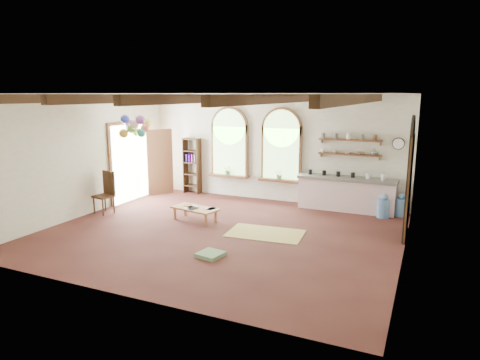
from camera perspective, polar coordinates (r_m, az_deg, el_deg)
The scene contains 27 objects.
floor at distance 10.11m, azimuth -2.57°, elevation -7.02°, with size 8.00×8.00×0.00m, color #522621.
ceiling_beams at distance 9.59m, azimuth -2.74°, elevation 10.84°, with size 6.20×6.80×0.18m, color #372311, non-canonical shape.
window_left at distance 13.37m, azimuth -1.41°, elevation 4.70°, with size 1.30×0.28×2.20m.
window_right at distance 12.74m, azimuth 5.52°, elevation 4.31°, with size 1.30×0.28×2.20m.
left_doorway at distance 13.41m, azimuth -14.35°, elevation 2.29°, with size 0.10×1.90×2.50m, color brown.
right_doorway at distance 10.28m, azimuth 21.50°, elevation -1.15°, with size 0.10×1.30×2.40m, color black.
kitchen_counter at distance 12.24m, azimuth 13.99°, elevation -1.77°, with size 2.68×0.62×0.94m.
wall_shelf_lower at distance 12.22m, azimuth 14.38°, elevation 3.32°, with size 1.70×0.24×0.04m, color brown.
wall_shelf_upper at distance 12.17m, azimuth 14.47°, elevation 5.18°, with size 1.70×0.24×0.04m, color brown.
wall_clock at distance 12.10m, azimuth 20.37°, elevation 4.56°, with size 0.32×0.32×0.04m, color black.
bookshelf at distance 13.99m, azimuth -6.40°, elevation 1.90°, with size 0.53×0.32×1.80m.
coffee_table at distance 11.00m, azimuth -6.03°, elevation -3.89°, with size 1.29×0.78×0.34m.
side_chair at distance 12.20m, azimuth -17.60°, elevation -2.71°, with size 0.52×0.52×1.14m.
floor_mat at distance 10.04m, azimuth 3.41°, elevation -7.11°, with size 1.73×1.07×0.02m, color tan.
floor_cushion at distance 8.69m, azimuth -3.95°, elevation -9.88°, with size 0.47×0.47×0.08m, color #688C61.
water_jug_a at distance 12.13m, azimuth 20.69°, elevation -3.29°, with size 0.32×0.32×0.63m.
water_jug_b at distance 11.85m, azimuth 18.54°, elevation -3.47°, with size 0.33×0.33×0.63m.
balloon_cluster at distance 11.88m, azimuth -13.81°, elevation 7.01°, with size 0.84×0.84×1.15m.
table_book at distance 11.21m, azimuth -7.47°, elevation -3.36°, with size 0.16×0.23×0.02m, color olive.
tablet at distance 10.89m, azimuth -6.28°, elevation -3.79°, with size 0.18×0.25×0.01m, color black.
potted_plant_left at distance 13.39m, azimuth -1.59°, elevation 1.32°, with size 0.27×0.23×0.30m, color #598C4C.
potted_plant_right at distance 12.76m, azimuth 5.30°, elevation 0.77°, with size 0.27×0.23×0.30m, color #598C4C.
shelf_cup_a at distance 12.36m, azimuth 10.96°, elevation 3.88°, with size 0.12×0.10×0.10m, color white.
shelf_cup_b at distance 12.28m, azimuth 12.55°, elevation 3.76°, with size 0.10×0.10×0.09m, color beige.
shelf_bowl_a at distance 12.22m, azimuth 14.16°, elevation 3.55°, with size 0.22×0.22×0.05m, color beige.
shelf_bowl_b at distance 12.17m, azimuth 15.78°, elevation 3.45°, with size 0.20×0.20×0.06m, color #8C664C.
shelf_vase at distance 12.11m, azimuth 17.44°, elevation 3.64°, with size 0.18×0.18×0.19m, color slate.
Camera 1 is at (4.32, -8.56, 3.19)m, focal length 32.00 mm.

